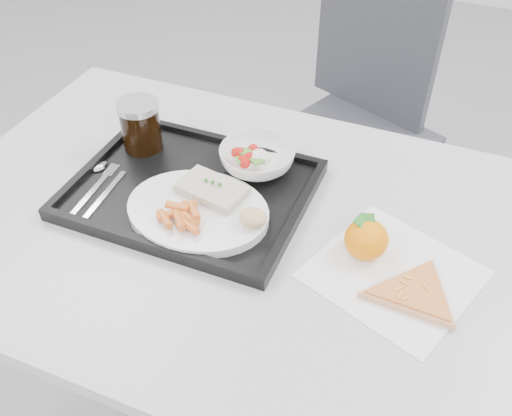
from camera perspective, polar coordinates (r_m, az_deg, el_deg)
name	(u,v)px	position (r m, az deg, el deg)	size (l,w,h in m)	color
table	(239,246)	(1.11, -1.67, -3.80)	(1.20, 0.80, 0.75)	#B1B1B4
chair	(360,106)	(1.82, 10.33, 10.01)	(0.55, 0.56, 0.93)	#33353A
tray	(191,191)	(1.12, -6.50, 1.72)	(0.45, 0.35, 0.03)	black
dinner_plate	(198,211)	(1.06, -5.83, -0.32)	(0.27, 0.27, 0.02)	white
fish_fillet	(212,189)	(1.07, -4.43, 1.90)	(0.14, 0.10, 0.02)	beige
bread_roll	(253,218)	(1.00, -0.30, -0.96)	(0.06, 0.05, 0.03)	#ECBD8C
salad_bowl	(257,159)	(1.15, 0.12, 4.96)	(0.15, 0.15, 0.05)	white
cola_glass	(140,124)	(1.22, -11.49, 8.19)	(0.09, 0.09, 0.11)	black
cutlery	(100,182)	(1.17, -15.31, 2.55)	(0.08, 0.17, 0.01)	silver
napkin	(394,274)	(1.00, 13.60, -6.45)	(0.32, 0.31, 0.00)	white
tangerine	(366,239)	(1.00, 10.97, -3.08)	(0.08, 0.08, 0.07)	#E25300
pizza_slice	(415,293)	(0.97, 15.59, -8.22)	(0.25, 0.25, 0.02)	#B88050
carrot_pile	(181,215)	(1.02, -7.49, -0.70)	(0.09, 0.08, 0.02)	orange
salad_contents	(254,157)	(1.14, -0.25, 5.14)	(0.08, 0.07, 0.03)	red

